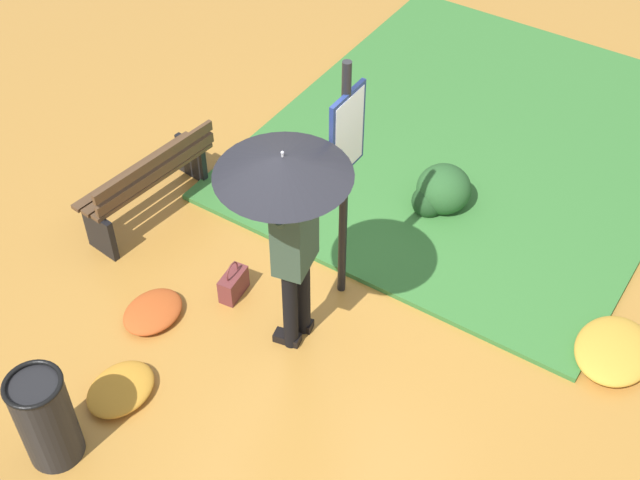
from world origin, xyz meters
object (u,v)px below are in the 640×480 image
object	(u,v)px
info_sign_post	(346,160)
park_bench	(149,181)
trash_bin	(45,418)
person_with_umbrella	(288,202)
handbag	(233,284)

from	to	relation	value
info_sign_post	park_bench	bearing A→B (deg)	-85.69
info_sign_post	trash_bin	world-z (taller)	info_sign_post
person_with_umbrella	info_sign_post	size ratio (longest dim) A/B	0.89
handbag	park_bench	world-z (taller)	park_bench
person_with_umbrella	park_bench	world-z (taller)	person_with_umbrella
handbag	park_bench	xyz separation A→B (m)	(-0.41, -1.27, 0.28)
person_with_umbrella	handbag	bearing A→B (deg)	-102.76
person_with_umbrella	info_sign_post	distance (m)	0.74
info_sign_post	handbag	distance (m)	1.62
person_with_umbrella	park_bench	size ratio (longest dim) A/B	1.46
handbag	park_bench	distance (m)	1.36
handbag	trash_bin	world-z (taller)	trash_bin
info_sign_post	handbag	world-z (taller)	info_sign_post
handbag	trash_bin	size ratio (longest dim) A/B	0.44
person_with_umbrella	trash_bin	world-z (taller)	person_with_umbrella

